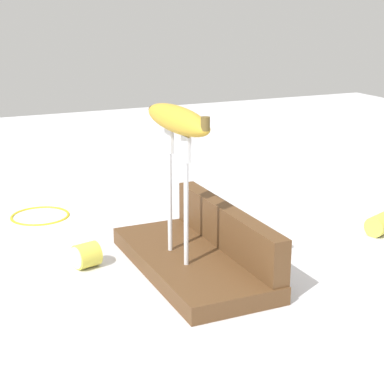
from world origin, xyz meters
The scene contains 9 objects.
ground_plane centered at (0.00, 0.00, 0.00)m, with size 3.00×3.00×0.00m, color silver.
wooden_board centered at (0.00, 0.00, 0.01)m, with size 0.32×0.15×0.03m, color brown.
board_backstop centered at (0.00, 0.06, 0.06)m, with size 0.32×0.03×0.07m, color brown.
fork_stand_center centered at (0.00, -0.02, 0.14)m, with size 0.09×0.01×0.19m.
banana_raised_center centered at (0.00, -0.02, 0.24)m, with size 0.20×0.05×0.04m.
fork_fallen_far centered at (-0.34, 0.37, 0.00)m, with size 0.16×0.07×0.01m.
banana_chunk_near centered at (-0.01, 0.37, 0.02)m, with size 0.05×0.06×0.04m.
banana_chunk_far centered at (-0.08, -0.14, 0.02)m, with size 0.05×0.04×0.04m.
wire_coil centered at (-0.36, -0.16, 0.00)m, with size 0.11×0.11×0.01m, color gold.
Camera 1 is at (0.83, -0.37, 0.40)m, focal length 59.61 mm.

